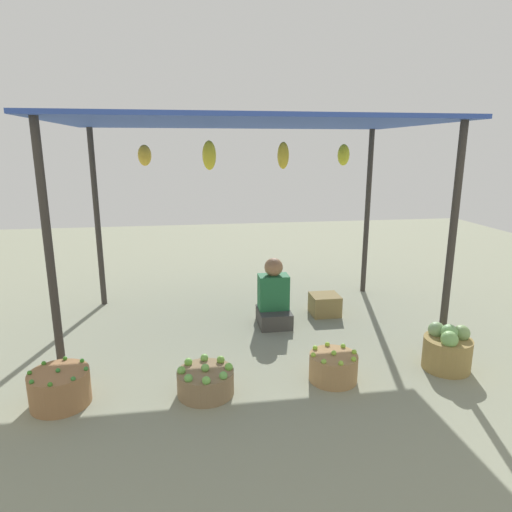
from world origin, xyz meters
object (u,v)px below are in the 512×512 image
Objects in this scene: basket_green_chilies at (60,388)px; basket_green_apples at (206,381)px; vendor_person at (274,299)px; basket_limes at (333,367)px; wooden_crate_near_vendor at (325,305)px; basket_cabbages at (447,350)px.

basket_green_chilies is 1.15m from basket_green_apples.
vendor_person is 1.63m from basket_green_apples.
basket_green_apples is (1.15, -0.02, -0.03)m from basket_green_chilies.
vendor_person is 1.37m from basket_limes.
wooden_crate_near_vendor is (2.66, 1.57, -0.01)m from basket_green_chilies.
basket_green_chilies is at bearing -179.13° from basket_limes.
vendor_person is at bearing 136.64° from basket_cabbages.
basket_green_chilies is 1.10× the size of basket_limes.
basket_green_apples is (-0.84, -1.39, -0.19)m from vendor_person.
basket_limes is at bearing 2.82° from basket_green_apples.
wooden_crate_near_vendor is at bearing 46.35° from basket_green_apples.
basket_green_apples is 1.12m from basket_limes.
basket_green_apples is 2.22m from basket_cabbages.
basket_green_apples is 1.09× the size of basket_cabbages.
basket_green_apples is 1.39× the size of wooden_crate_near_vendor.
basket_cabbages reaches higher than basket_limes.
vendor_person is 1.68× the size of basket_green_chilies.
wooden_crate_near_vendor is (1.51, 1.59, 0.02)m from basket_green_apples.
wooden_crate_near_vendor is (0.40, 1.53, 0.00)m from basket_limes.
basket_cabbages is (1.37, -1.30, -0.11)m from vendor_person.
basket_limes is 1.10m from basket_cabbages.
basket_cabbages is (3.36, 0.07, 0.05)m from basket_green_chilies.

